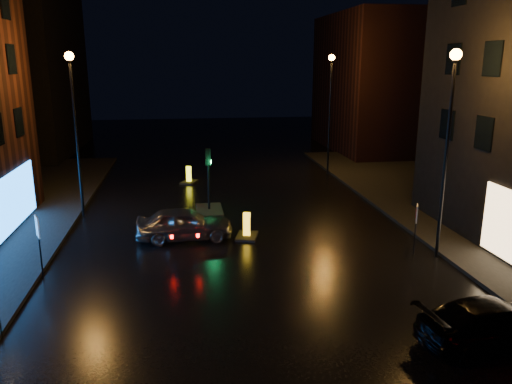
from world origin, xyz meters
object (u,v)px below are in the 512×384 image
at_px(bollard_near, 247,232).
at_px(road_sign_right, 416,218).
at_px(bollard_far, 189,179).
at_px(traffic_signal, 209,202).
at_px(dark_sedan, 495,323).
at_px(road_sign_left, 38,232).
at_px(silver_hatchback, 185,224).

bearing_deg(bollard_near, road_sign_right, -9.65).
height_order(bollard_far, road_sign_right, road_sign_right).
distance_m(traffic_signal, bollard_near, 4.73).
relative_size(dark_sedan, road_sign_right, 2.12).
xyz_separation_m(traffic_signal, road_sign_left, (-6.70, -7.74, 1.31)).
relative_size(bollard_near, road_sign_right, 0.71).
distance_m(bollard_near, bollard_far, 11.49).
bearing_deg(dark_sedan, road_sign_left, 57.77).
bearing_deg(road_sign_right, traffic_signal, -18.21).
height_order(traffic_signal, bollard_far, traffic_signal).
height_order(silver_hatchback, bollard_near, silver_hatchback).
relative_size(silver_hatchback, bollard_near, 2.79).
bearing_deg(bollard_far, silver_hatchback, -69.61).
relative_size(traffic_signal, road_sign_right, 1.58).
bearing_deg(bollard_near, silver_hatchback, -168.70).
distance_m(traffic_signal, silver_hatchback, 4.48).
bearing_deg(road_sign_right, silver_hatchback, 5.36).
xyz_separation_m(road_sign_left, road_sign_right, (14.85, 0.10, -0.17)).
bearing_deg(traffic_signal, bollard_near, -71.73).
xyz_separation_m(silver_hatchback, road_sign_left, (-5.34, -3.48, 1.07)).
bearing_deg(road_sign_left, dark_sedan, -49.21).
xyz_separation_m(silver_hatchback, dark_sedan, (8.70, -10.19, -0.07)).
bearing_deg(dark_sedan, bollard_far, 14.76).
bearing_deg(bollard_far, road_sign_left, -89.20).
relative_size(silver_hatchback, bollard_far, 2.86).
bearing_deg(road_sign_right, road_sign_left, 25.33).
relative_size(dark_sedan, road_sign_left, 1.92).
distance_m(silver_hatchback, bollard_near, 2.88).
height_order(dark_sedan, road_sign_right, road_sign_right).
bearing_deg(traffic_signal, road_sign_left, -130.86).
bearing_deg(road_sign_right, dark_sedan, 108.20).
xyz_separation_m(traffic_signal, dark_sedan, (7.35, -14.46, 0.17)).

